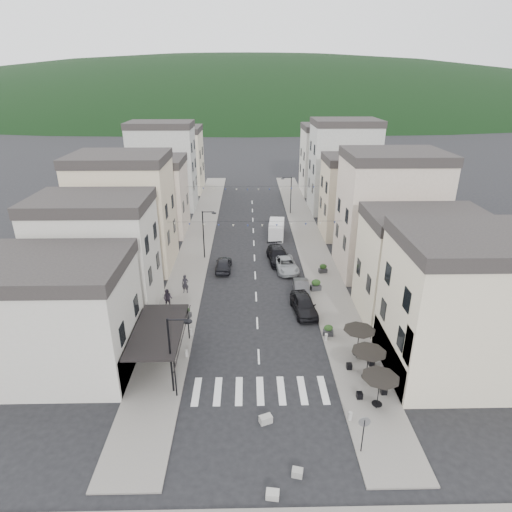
{
  "coord_description": "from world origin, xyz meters",
  "views": [
    {
      "loc": [
        -0.78,
        -22.15,
        20.56
      ],
      "look_at": [
        0.03,
        18.28,
        3.5
      ],
      "focal_mm": 30.0,
      "sensor_mm": 36.0,
      "label": 1
    }
  ],
  "objects": [
    {
      "name": "bollards",
      "position": [
        0.0,
        5.5,
        0.42
      ],
      "size": [
        11.66,
        10.26,
        0.6
      ],
      "color": "gray",
      "rests_on": "ground"
    },
    {
      "name": "concrete_block_b",
      "position": [
        1.87,
        -5.01,
        0.23
      ],
      "size": [
        0.69,
        0.59,
        0.45
      ],
      "primitive_type": "cube",
      "rotation": [
        0.0,
        0.0,
        -0.25
      ],
      "color": "gray",
      "rests_on": "ground"
    },
    {
      "name": "boutique_awning",
      "position": [
        -7.25,
        5.0,
        3.11
      ],
      "size": [
        3.77,
        7.5,
        3.28
      ],
      "color": "black",
      "rests_on": "ground"
    },
    {
      "name": "parked_car_a",
      "position": [
        4.4,
        12.8,
        0.84
      ],
      "size": [
        2.52,
        5.1,
        1.67
      ],
      "primitive_type": "imported",
      "rotation": [
        0.0,
        0.0,
        0.11
      ],
      "color": "black",
      "rests_on": "ground"
    },
    {
      "name": "buildings_row_right",
      "position": [
        14.5,
        36.59,
        6.32
      ],
      "size": [
        10.2,
        54.16,
        14.5
      ],
      "color": "beige",
      "rests_on": "ground"
    },
    {
      "name": "parked_car_e",
      "position": [
        -3.6,
        22.5,
        0.74
      ],
      "size": [
        1.84,
        4.38,
        1.48
      ],
      "primitive_type": "imported",
      "rotation": [
        0.0,
        0.0,
        3.12
      ],
      "color": "black",
      "rests_on": "ground"
    },
    {
      "name": "delivery_van",
      "position": [
        3.16,
        33.38,
        1.18
      ],
      "size": [
        2.49,
        5.19,
        2.4
      ],
      "rotation": [
        0.0,
        0.0,
        -0.1
      ],
      "color": "silver",
      "rests_on": "ground"
    },
    {
      "name": "pedestrian_a",
      "position": [
        -7.19,
        16.83,
        1.08
      ],
      "size": [
        0.74,
        0.52,
        1.93
      ],
      "primitive_type": "imported",
      "rotation": [
        0.0,
        0.0,
        -0.09
      ],
      "color": "black",
      "rests_on": "sidewalk_left"
    },
    {
      "name": "parked_car_d",
      "position": [
        2.8,
        24.8,
        0.81
      ],
      "size": [
        2.84,
        5.77,
        1.61
      ],
      "primitive_type": "imported",
      "rotation": [
        0.0,
        0.0,
        0.11
      ],
      "color": "black",
      "rests_on": "ground"
    },
    {
      "name": "streetlamp_right_far",
      "position": [
        5.82,
        44.0,
        3.7
      ],
      "size": [
        1.7,
        0.56,
        6.0
      ],
      "color": "black",
      "rests_on": "ground"
    },
    {
      "name": "sidewalk_left",
      "position": [
        -7.5,
        32.0,
        0.06
      ],
      "size": [
        4.0,
        76.0,
        0.12
      ],
      "primitive_type": "cube",
      "color": "slate",
      "rests_on": "ground"
    },
    {
      "name": "planter_rc",
      "position": [
        7.64,
        21.38,
        0.62
      ],
      "size": [
        1.0,
        0.66,
        1.03
      ],
      "rotation": [
        0.0,
        0.0,
        0.18
      ],
      "color": "#29292B",
      "rests_on": "sidewalk_right"
    },
    {
      "name": "planter_lb",
      "position": [
        -6.51,
        12.0,
        0.6
      ],
      "size": [
        1.01,
        0.78,
        1.0
      ],
      "rotation": [
        0.0,
        0.0,
        -0.38
      ],
      "color": "#29292C",
      "rests_on": "sidewalk_left"
    },
    {
      "name": "pedestrian_b",
      "position": [
        -8.44,
        13.79,
        1.07
      ],
      "size": [
        1.03,
        0.85,
        1.91
      ],
      "primitive_type": "imported",
      "rotation": [
        0.0,
        0.0,
        -0.15
      ],
      "color": "black",
      "rests_on": "sidewalk_left"
    },
    {
      "name": "streetlamp_left_far",
      "position": [
        -5.82,
        26.0,
        3.7
      ],
      "size": [
        1.7,
        0.56,
        6.0
      ],
      "color": "black",
      "rests_on": "ground"
    },
    {
      "name": "streetlamp_left_near",
      "position": [
        -5.82,
        2.0,
        3.7
      ],
      "size": [
        1.7,
        0.56,
        6.0
      ],
      "color": "black",
      "rests_on": "ground"
    },
    {
      "name": "bunting_near",
      "position": [
        0.0,
        22.0,
        5.65
      ],
      "size": [
        19.0,
        0.28,
        0.62
      ],
      "color": "black",
      "rests_on": "ground"
    },
    {
      "name": "sidewalk_right",
      "position": [
        7.5,
        32.0,
        0.06
      ],
      "size": [
        4.0,
        76.0,
        0.12
      ],
      "primitive_type": "cube",
      "color": "slate",
      "rests_on": "ground"
    },
    {
      "name": "bunting_far",
      "position": [
        0.0,
        38.0,
        5.65
      ],
      "size": [
        19.0,
        0.28,
        0.62
      ],
      "color": "black",
      "rests_on": "ground"
    },
    {
      "name": "concrete_block_a",
      "position": [
        0.27,
        -1.0,
        0.25
      ],
      "size": [
        0.93,
        0.76,
        0.5
      ],
      "primitive_type": "cube",
      "rotation": [
        0.0,
        0.0,
        0.38
      ],
      "color": "gray",
      "rests_on": "ground"
    },
    {
      "name": "cafe_terrace",
      "position": [
        7.7,
        2.8,
        2.36
      ],
      "size": [
        2.5,
        8.1,
        2.53
      ],
      "color": "black",
      "rests_on": "ground"
    },
    {
      "name": "ground",
      "position": [
        0.0,
        0.0,
        0.0
      ],
      "size": [
        700.0,
        700.0,
        0.0
      ],
      "primitive_type": "plane",
      "color": "black",
      "rests_on": "ground"
    },
    {
      "name": "hill_backdrop",
      "position": [
        0.0,
        300.0,
        0.0
      ],
      "size": [
        640.0,
        360.0,
        70.0
      ],
      "primitive_type": "ellipsoid",
      "color": "black",
      "rests_on": "ground"
    },
    {
      "name": "boutique_building",
      "position": [
        -15.5,
        5.0,
        4.0
      ],
      "size": [
        12.0,
        8.0,
        8.0
      ],
      "primitive_type": "cube",
      "color": "beige",
      "rests_on": "ground"
    },
    {
      "name": "planter_rb",
      "position": [
        6.18,
        17.11,
        0.7
      ],
      "size": [
        1.18,
        0.82,
        1.2
      ],
      "rotation": [
        0.0,
        0.0,
        0.23
      ],
      "color": "#2C2C2F",
      "rests_on": "sidewalk_right"
    },
    {
      "name": "planter_ra",
      "position": [
        6.0,
        8.77,
        0.6
      ],
      "size": [
        0.96,
        0.65,
        1.0
      ],
      "rotation": [
        0.0,
        0.0,
        -0.19
      ],
      "color": "#2D2D2F",
      "rests_on": "sidewalk_right"
    },
    {
      "name": "traffic_sign",
      "position": [
        5.8,
        -3.5,
        1.93
      ],
      "size": [
        0.7,
        0.07,
        2.7
      ],
      "color": "black",
      "rests_on": "ground"
    },
    {
      "name": "bistro_building",
      "position": [
        14.5,
        4.0,
        5.0
      ],
      "size": [
        10.0,
        8.0,
        10.0
      ],
      "primitive_type": "cube",
      "color": "beige",
      "rests_on": "ground"
    },
    {
      "name": "planter_la",
      "position": [
        -7.62,
        6.21,
        0.72
      ],
      "size": [
        1.2,
        0.81,
        1.23
      ],
      "rotation": [
        0.0,
        0.0,
        -0.2
      ],
      "color": "#29292B",
      "rests_on": "sidewalk_left"
    },
    {
      "name": "buildings_row_left",
      "position": [
        -14.5,
        37.75,
        6.12
      ],
      "size": [
        10.2,
        54.16,
        14.0
      ],
      "color": "beige",
      "rests_on": "ground"
    },
    {
      "name": "parked_car_c",
      "position": [
        3.53,
        22.33,
        0.71
      ],
      "size": [
        2.95,
        5.37,
        1.43
      ],
      "primitive_type": "imported",
      "rotation": [
        0.0,
        0.0,
        0.12
      ],
      "color": "gray",
      "rests_on": "ground"
    },
    {
      "name": "concrete_block_c",
      "position": [
        0.42,
        -6.31,
        0.2
      ],
      "size": [
        0.77,
        0.6,
        0.4
      ],
      "primitive_type": "cube",
      "rotation": [
        0.0,
        0.0,
        -0.15
      ],
      "color": "#9F9E97",
      "rests_on": "ground"
    },
    {
      "name": "parked_car_b",
      "position": [
        4.6,
        16.24,
        0.7
      ],
      "size": [
        1.61,
        4.27,
        1.39
      ],
      "primitive_type": "imported",
      "rotation": [
        0.0,
        0.0,
        -0.03
      ],
      "color": "#38383B",
      "rests_on": "ground"
    }
  ]
}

